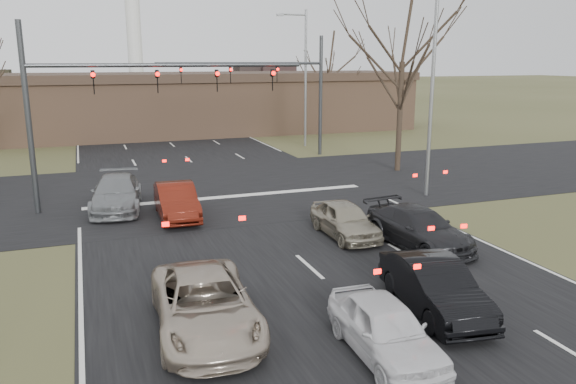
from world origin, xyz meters
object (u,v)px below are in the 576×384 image
at_px(car_white_sedan, 385,328).
at_px(building, 181,103).
at_px(car_silver_suv, 205,304).
at_px(car_red_ahead, 176,201).
at_px(streetlight_right_near, 429,78).
at_px(streetlight_right_far, 303,71).
at_px(car_charcoal_sedan, 418,228).
at_px(car_black_hatch, 434,287).
at_px(car_silver_ahead, 345,219).
at_px(car_grey_ahead, 116,193).
at_px(mast_arm_far, 282,82).
at_px(mast_arm_near, 109,92).

bearing_deg(car_white_sedan, building, 88.89).
distance_m(car_silver_suv, car_red_ahead, 10.40).
bearing_deg(car_red_ahead, streetlight_right_near, 0.78).
xyz_separation_m(streetlight_right_far, car_charcoal_sedan, (-4.94, -23.41, -4.91)).
height_order(streetlight_right_near, streetlight_right_far, same).
relative_size(building, car_red_ahead, 9.79).
height_order(streetlight_right_near, car_black_hatch, streetlight_right_near).
xyz_separation_m(streetlight_right_far, car_silver_ahead, (-6.87, -21.49, -4.93)).
bearing_deg(car_grey_ahead, car_black_hatch, -55.04).
bearing_deg(building, car_charcoal_sedan, -86.05).
relative_size(car_grey_ahead, car_red_ahead, 1.16).
distance_m(car_black_hatch, car_charcoal_sedan, 5.32).
bearing_deg(car_silver_ahead, mast_arm_far, 78.79).
height_order(building, streetlight_right_far, streetlight_right_far).
bearing_deg(car_black_hatch, car_white_sedan, -138.91).
relative_size(building, mast_arm_near, 3.50).
height_order(streetlight_right_far, car_black_hatch, streetlight_right_far).
relative_size(mast_arm_far, car_silver_ahead, 2.88).
height_order(car_black_hatch, car_red_ahead, car_red_ahead).
distance_m(mast_arm_far, car_black_hatch, 24.85).
distance_m(car_red_ahead, car_silver_ahead, 7.23).
bearing_deg(car_silver_suv, streetlight_right_far, 67.52).
xyz_separation_m(streetlight_right_near, car_black_hatch, (-6.99, -11.08, -4.89)).
relative_size(building, car_grey_ahead, 8.42).
height_order(car_silver_suv, car_charcoal_sedan, car_silver_suv).
bearing_deg(car_black_hatch, car_silver_suv, 178.23).
bearing_deg(mast_arm_near, car_grey_ahead, -92.36).
bearing_deg(building, mast_arm_near, -106.13).
relative_size(car_white_sedan, car_red_ahead, 0.88).
xyz_separation_m(car_silver_suv, car_black_hatch, (5.83, -0.99, -0.00)).
height_order(streetlight_right_far, car_silver_ahead, streetlight_right_far).
bearing_deg(car_silver_suv, building, 84.75).
bearing_deg(car_white_sedan, car_charcoal_sedan, 54.20).
relative_size(streetlight_right_far, car_silver_suv, 1.99).
bearing_deg(mast_arm_near, streetlight_right_near, -12.05).
bearing_deg(streetlight_right_near, car_grey_ahead, 169.93).
xyz_separation_m(streetlight_right_near, streetlight_right_far, (0.50, 17.00, 0.00)).
bearing_deg(streetlight_right_far, car_grey_ahead, -135.14).
height_order(streetlight_right_near, car_grey_ahead, streetlight_right_near).
xyz_separation_m(streetlight_right_near, car_silver_ahead, (-6.37, -4.49, -4.93)).
xyz_separation_m(car_silver_suv, car_grey_ahead, (-1.25, 12.60, 0.03)).
height_order(streetlight_right_far, car_white_sedan, streetlight_right_far).
relative_size(car_black_hatch, car_charcoal_sedan, 0.90).
relative_size(building, car_silver_suv, 8.44).
xyz_separation_m(mast_arm_far, car_red_ahead, (-9.18, -12.74, -4.30)).
relative_size(car_silver_suv, car_white_sedan, 1.32).
xyz_separation_m(mast_arm_far, car_white_sedan, (-6.68, -25.61, -4.37)).
bearing_deg(streetlight_right_far, car_black_hatch, -104.94).
xyz_separation_m(mast_arm_near, car_black_hatch, (7.06, -14.08, -4.38)).
relative_size(mast_arm_near, car_grey_ahead, 2.41).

